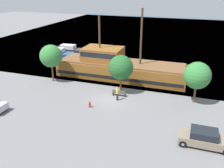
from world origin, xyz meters
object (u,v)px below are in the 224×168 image
object	(u,v)px
bench_promenade_east	(119,93)
pedestrian_walking_near	(117,93)
moored_boat_outer	(70,49)
parked_car_curb_front	(205,138)
pirate_ship	(119,67)
fire_hydrant	(90,104)
moored_boat_dockside	(60,54)

from	to	relation	value
bench_promenade_east	pedestrian_walking_near	world-z (taller)	pedestrian_walking_near
moored_boat_outer	parked_car_curb_front	world-z (taller)	parked_car_curb_front
bench_promenade_east	pirate_ship	bearing A→B (deg)	107.79
pirate_ship	bench_promenade_east	xyz separation A→B (m)	(2.11, -6.56, -1.15)
pirate_ship	pedestrian_walking_near	world-z (taller)	pirate_ship
fire_hydrant	bench_promenade_east	bearing A→B (deg)	61.29
pirate_ship	moored_boat_outer	world-z (taller)	pirate_ship
pirate_ship	fire_hydrant	xyz separation A→B (m)	(-0.15, -10.68, -1.18)
parked_car_curb_front	bench_promenade_east	bearing A→B (deg)	143.93
pedestrian_walking_near	moored_boat_outer	bearing A→B (deg)	131.21
pirate_ship	pedestrian_walking_near	xyz separation A→B (m)	(2.28, -7.78, -0.67)
moored_boat_outer	pedestrian_walking_near	xyz separation A→B (m)	(16.51, -18.86, 0.37)
moored_boat_dockside	parked_car_curb_front	world-z (taller)	moored_boat_dockside
pedestrian_walking_near	bench_promenade_east	bearing A→B (deg)	98.09
moored_boat_dockside	parked_car_curb_front	distance (m)	33.93
moored_boat_dockside	pedestrian_walking_near	world-z (taller)	pedestrian_walking_near
fire_hydrant	moored_boat_outer	bearing A→B (deg)	122.92
moored_boat_dockside	moored_boat_outer	world-z (taller)	moored_boat_dockside
fire_hydrant	bench_promenade_east	world-z (taller)	bench_promenade_east
moored_boat_outer	parked_car_curb_front	bearing A→B (deg)	-43.34
moored_boat_outer	fire_hydrant	bearing A→B (deg)	-57.08
pirate_ship	parked_car_curb_front	world-z (taller)	pirate_ship
moored_boat_outer	pirate_ship	bearing A→B (deg)	-37.89
moored_boat_dockside	moored_boat_outer	bearing A→B (deg)	89.47
parked_car_curb_front	bench_promenade_east	distance (m)	12.77
moored_boat_dockside	fire_hydrant	size ratio (longest dim) A/B	6.78
fire_hydrant	pirate_ship	bearing A→B (deg)	89.20
moored_boat_outer	parked_car_curb_front	xyz separation A→B (m)	(26.66, -25.16, 0.22)
moored_boat_outer	fire_hydrant	size ratio (longest dim) A/B	9.97
moored_boat_dockside	parked_car_curb_front	size ratio (longest dim) A/B	1.16
moored_boat_outer	fire_hydrant	distance (m)	25.92
pedestrian_walking_near	parked_car_curb_front	bearing A→B (deg)	-31.85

